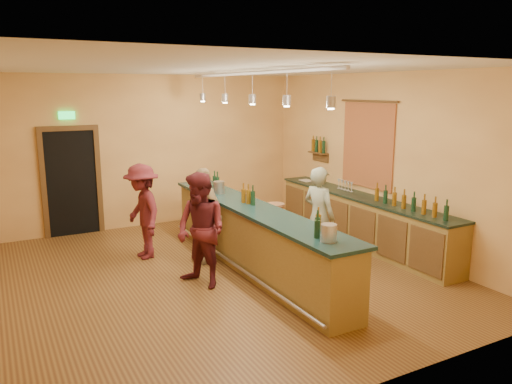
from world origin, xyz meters
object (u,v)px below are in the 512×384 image
customer_c (143,211)px  bar_stool (275,211)px  customer_a (201,230)px  customer_b (204,215)px  bartender (319,216)px  tasting_bar (253,233)px  back_counter (361,220)px

customer_c → bar_stool: 2.55m
customer_a → bar_stool: size_ratio=2.34×
customer_a → customer_b: (0.46, 1.01, -0.05)m
customer_c → bar_stool: (2.53, -0.23, -0.24)m
bartender → customer_c: size_ratio=1.00×
customer_b → bar_stool: 1.74m
bar_stool → customer_a: bearing=-145.7°
customer_b → tasting_bar: bearing=23.9°
tasting_bar → customer_c: (-1.41, 1.40, 0.22)m
customer_b → bar_stool: (1.67, 0.44, -0.22)m
back_counter → tasting_bar: (-2.42, -0.18, 0.12)m
bartender → customer_a: bearing=72.6°
back_counter → customer_a: (-3.43, -0.45, 0.37)m
back_counter → bar_stool: back_counter is taller
customer_b → customer_c: (-0.86, 0.67, 0.02)m
back_counter → customer_a: bearing=-172.4°
bartender → customer_b: bartender is taller
bar_stool → customer_c: bearing=174.9°
customer_a → customer_b: bearing=132.2°
back_counter → customer_b: size_ratio=2.81×
tasting_bar → customer_a: customer_a is taller
customer_b → bar_stool: customer_b is taller
customer_b → bar_stool: size_ratio=2.20×
back_counter → bartender: bartender is taller
back_counter → customer_c: 4.03m
back_counter → customer_a: 3.48m
tasting_bar → customer_c: customer_c is taller
customer_b → bartender: bearing=43.6°
customer_c → bar_stool: bearing=81.2°
customer_b → customer_a: bearing=-37.2°
tasting_bar → customer_b: bearing=126.7°
tasting_bar → bar_stool: 1.63m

